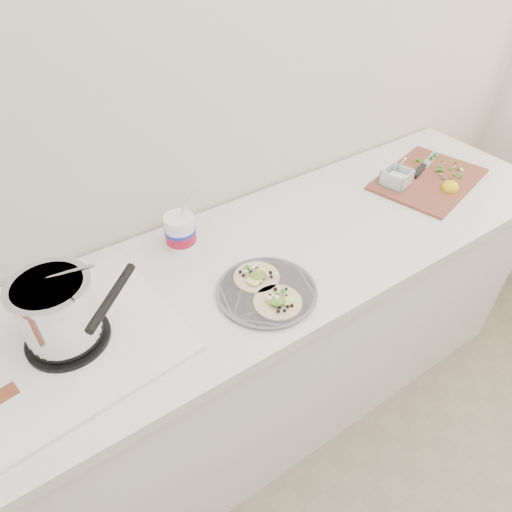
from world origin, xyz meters
TOP-DOWN VIEW (x-y plane):
  - counter at (0.00, 1.43)m, footprint 2.44×0.66m
  - stove at (-0.62, 1.41)m, footprint 0.57×0.53m
  - taco_plate at (-0.08, 1.27)m, footprint 0.30×0.30m
  - tub at (-0.18, 1.61)m, footprint 0.10×0.10m
  - cutboard at (0.81, 1.43)m, footprint 0.52×0.42m

SIDE VIEW (x-z plane):
  - counter at x=0.00m, z-range 0.00..0.90m
  - taco_plate at x=-0.08m, z-range 0.90..0.94m
  - cutboard at x=0.81m, z-range 0.88..0.95m
  - tub at x=-0.18m, z-range 0.86..1.08m
  - stove at x=-0.62m, z-range 0.86..1.11m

